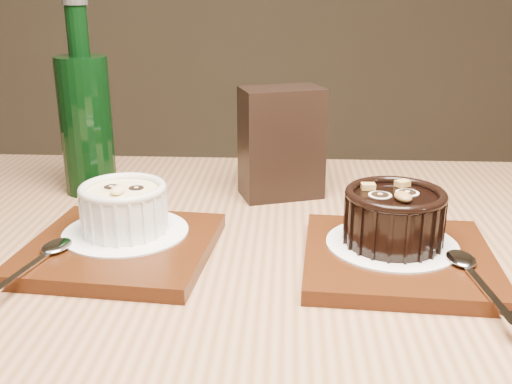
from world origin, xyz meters
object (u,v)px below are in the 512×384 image
condiment_stand (281,143)px  table (272,357)px  tray_left (121,248)px  tray_right (398,259)px  ramekin_dark (394,214)px  green_bottle (86,120)px  ramekin_white (124,206)px

condiment_stand → table: bearing=-96.3°
tray_left → tray_right: bearing=-7.3°
tray_left → condiment_stand: 0.26m
ramekin_dark → condiment_stand: (-0.10, 0.19, 0.02)m
condiment_stand → green_bottle: (-0.25, 0.03, 0.03)m
ramekin_white → ramekin_dark: 0.27m
ramekin_dark → condiment_stand: bearing=104.2°
tray_left → ramekin_white: bearing=85.4°
green_bottle → ramekin_white: bearing=-67.4°
table → tray_left: 0.19m
ramekin_dark → condiment_stand: 0.22m
ramekin_white → green_bottle: green_bottle is taller
ramekin_white → tray_right: ramekin_white is taller
condiment_stand → green_bottle: bearing=173.7°
green_bottle → tray_right: bearing=-34.4°
tray_right → green_bottle: green_bottle is taller
ramekin_white → condiment_stand: size_ratio=0.64×
table → green_bottle: bearing=131.4°
condiment_stand → tray_right: bearing=-64.9°
ramekin_white → ramekin_dark: (0.27, -0.04, 0.00)m
tray_right → tray_left: bearing=172.7°
ramekin_white → tray_right: size_ratio=0.50×
ramekin_white → ramekin_dark: ramekin_dark is taller
ramekin_dark → green_bottle: bearing=135.2°
ramekin_white → green_bottle: bearing=122.7°
table → ramekin_dark: bearing=15.2°
ramekin_white → green_bottle: size_ratio=0.36×
table → ramekin_white: 0.21m
tray_right → ramekin_dark: size_ratio=1.83×
tray_right → ramekin_dark: ramekin_dark is taller
tray_right → condiment_stand: 0.24m
table → tray_right: 0.16m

